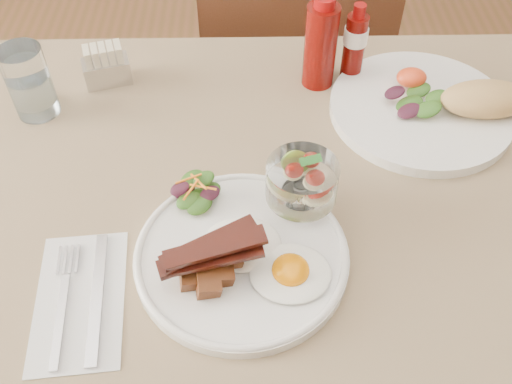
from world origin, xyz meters
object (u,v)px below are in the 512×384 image
object	(u,v)px
second_plate	(436,105)
hot_sauce_bottle	(354,44)
fruit_cup	(302,182)
sugar_caddy	(106,67)
table	(323,251)
ketchup_bottle	(320,45)
water_glass	(31,86)
main_plate	(242,256)
chair_far	(292,65)

from	to	relation	value
second_plate	hot_sauce_bottle	xyz separation A→B (m)	(-0.13, 0.10, 0.05)
fruit_cup	sugar_caddy	bearing A→B (deg)	135.36
table	sugar_caddy	size ratio (longest dim) A/B	15.28
ketchup_bottle	water_glass	xyz separation A→B (m)	(-0.47, -0.07, -0.02)
second_plate	ketchup_bottle	size ratio (longest dim) A/B	1.98
table	fruit_cup	xyz separation A→B (m)	(-0.04, -0.00, 0.16)
main_plate	hot_sauce_bottle	size ratio (longest dim) A/B	1.96
ketchup_bottle	water_glass	world-z (taller)	ketchup_bottle
fruit_cup	water_glass	xyz separation A→B (m)	(-0.42, 0.23, -0.02)
table	fruit_cup	distance (m)	0.16
water_glass	hot_sauce_bottle	bearing A→B (deg)	8.54
table	fruit_cup	size ratio (longest dim) A/B	13.73
chair_far	water_glass	distance (m)	0.69
table	chair_far	distance (m)	0.68
fruit_cup	ketchup_bottle	bearing A→B (deg)	80.12
table	chair_far	world-z (taller)	chair_far
sugar_caddy	water_glass	distance (m)	0.13
ketchup_bottle	table	bearing A→B (deg)	-92.13
hot_sauce_bottle	water_glass	xyz separation A→B (m)	(-0.53, -0.08, -0.02)
ketchup_bottle	hot_sauce_bottle	bearing A→B (deg)	9.75
fruit_cup	second_plate	xyz separation A→B (m)	(0.24, 0.21, -0.05)
second_plate	water_glass	distance (m)	0.65
hot_sauce_bottle	ketchup_bottle	bearing A→B (deg)	-170.25
table	fruit_cup	bearing A→B (deg)	-179.99
chair_far	sugar_caddy	bearing A→B (deg)	-134.77
second_plate	water_glass	xyz separation A→B (m)	(-0.65, 0.02, 0.03)
ketchup_bottle	hot_sauce_bottle	distance (m)	0.06
main_plate	ketchup_bottle	size ratio (longest dim) A/B	1.73
second_plate	main_plate	bearing A→B (deg)	-138.29
table	hot_sauce_bottle	size ratio (longest dim) A/B	9.33
second_plate	hot_sauce_bottle	distance (m)	0.17
hot_sauce_bottle	main_plate	bearing A→B (deg)	-116.49
chair_far	sugar_caddy	size ratio (longest dim) A/B	10.69
chair_far	ketchup_bottle	distance (m)	0.47
chair_far	sugar_caddy	xyz separation A→B (m)	(-0.35, -0.36, 0.26)
chair_far	sugar_caddy	distance (m)	0.56
table	sugar_caddy	bearing A→B (deg)	138.90
hot_sauce_bottle	water_glass	size ratio (longest dim) A/B	1.20
second_plate	hot_sauce_bottle	world-z (taller)	hot_sauce_bottle
table	chair_far	size ratio (longest dim) A/B	1.43
second_plate	water_glass	size ratio (longest dim) A/B	2.69
ketchup_bottle	sugar_caddy	world-z (taller)	ketchup_bottle
table	ketchup_bottle	distance (m)	0.34
main_plate	fruit_cup	bearing A→B (deg)	42.58
chair_far	second_plate	xyz separation A→B (m)	(0.20, -0.45, 0.25)
ketchup_bottle	sugar_caddy	bearing A→B (deg)	178.81
main_plate	sugar_caddy	xyz separation A→B (m)	(-0.23, 0.38, 0.02)
table	fruit_cup	world-z (taller)	fruit_cup
chair_far	hot_sauce_bottle	bearing A→B (deg)	-78.81
main_plate	sugar_caddy	distance (m)	0.45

